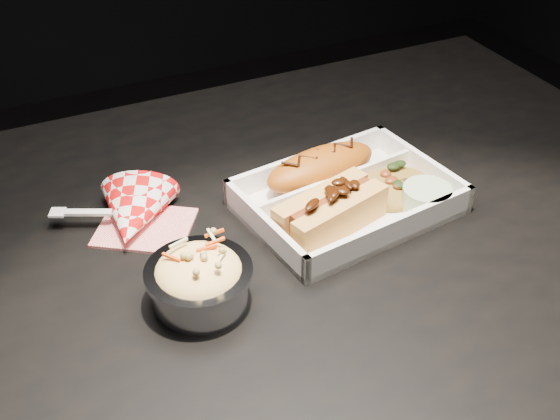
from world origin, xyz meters
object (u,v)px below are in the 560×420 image
at_px(food_tray, 346,201).
at_px(foil_coleslaw_cup, 199,279).
at_px(dining_table, 262,297).
at_px(napkin_fork, 133,215).
at_px(hotdog, 330,209).
at_px(fried_pastry, 321,167).

distance_m(food_tray, foil_coleslaw_cup, 0.24).
bearing_deg(dining_table, napkin_fork, 144.25).
bearing_deg(foil_coleslaw_cup, hotdog, 15.39).
relative_size(food_tray, foil_coleslaw_cup, 2.42).
bearing_deg(napkin_fork, foil_coleslaw_cup, -55.12).
xyz_separation_m(hotdog, napkin_fork, (-0.21, 0.11, -0.02)).
bearing_deg(food_tray, napkin_fork, 155.51).
xyz_separation_m(food_tray, foil_coleslaw_cup, (-0.22, -0.08, 0.02)).
distance_m(fried_pastry, foil_coleslaw_cup, 0.25).
bearing_deg(fried_pastry, hotdog, -111.20).
distance_m(fried_pastry, hotdog, 0.09).
height_order(food_tray, fried_pastry, fried_pastry).
height_order(dining_table, foil_coleslaw_cup, foil_coleslaw_cup).
xyz_separation_m(dining_table, food_tray, (0.12, 0.02, 0.10)).
xyz_separation_m(dining_table, fried_pastry, (0.12, 0.07, 0.12)).
height_order(fried_pastry, napkin_fork, napkin_fork).
relative_size(fried_pastry, hotdog, 1.09).
distance_m(fried_pastry, napkin_fork, 0.24).
distance_m(food_tray, hotdog, 0.06).
xyz_separation_m(foil_coleslaw_cup, napkin_fork, (-0.03, 0.16, -0.02)).
xyz_separation_m(fried_pastry, foil_coleslaw_cup, (-0.21, -0.14, 0.00)).
relative_size(hotdog, foil_coleslaw_cup, 1.31).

